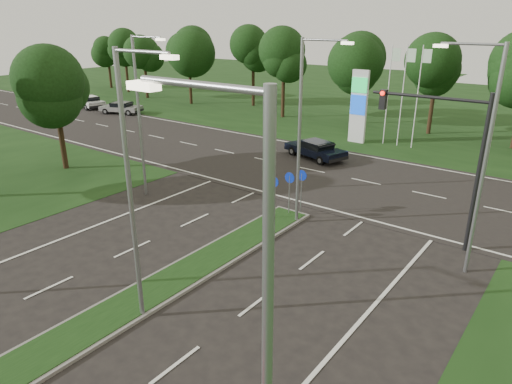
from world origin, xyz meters
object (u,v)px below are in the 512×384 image
Objects in this scene: far_car_a at (121,107)px; far_car_b at (89,102)px; navy_sedan at (315,149)px; far_car_c at (43,94)px.

far_car_b reaches higher than far_car_a.
navy_sedan is 1.06× the size of far_car_c.
far_car_c is at bearing 68.95° from far_car_a.
far_car_a is at bearing -78.67° from far_car_b.
far_car_a is 6.02m from far_car_b.
far_car_a is 0.99× the size of far_car_c.
navy_sedan reaches higher than far_car_a.
navy_sedan is 1.01× the size of far_car_b.
navy_sedan is 1.07× the size of far_car_a.
far_car_c is at bearing 103.71° from navy_sedan.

